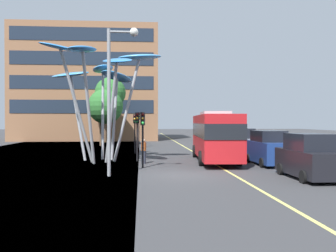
{
  "coord_description": "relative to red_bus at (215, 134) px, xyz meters",
  "views": [
    {
      "loc": [
        -2.06,
        -19.24,
        2.79
      ],
      "look_at": [
        -0.2,
        5.75,
        2.5
      ],
      "focal_mm": 39.33,
      "sensor_mm": 36.0,
      "label": 1
    }
  ],
  "objects": [
    {
      "name": "traffic_light_kerb_near",
      "position": [
        -5.09,
        -3.35,
        0.54
      ],
      "size": [
        0.28,
        0.42,
        3.37
      ],
      "color": "black",
      "rests_on": "ground"
    },
    {
      "name": "car_parked_near",
      "position": [
        3.01,
        -8.07,
        -0.88
      ],
      "size": [
        1.96,
        4.43,
        2.22
      ],
      "color": "black",
      "rests_on": "ground"
    },
    {
      "name": "tree_pavement_near",
      "position": [
        -9.29,
        17.42,
        3.14
      ],
      "size": [
        4.47,
        5.1,
        7.97
      ],
      "color": "brown",
      "rests_on": "ground"
    },
    {
      "name": "street_lamp",
      "position": [
        -6.48,
        -6.55,
        2.94
      ],
      "size": [
        1.59,
        0.44,
        7.6
      ],
      "color": "gray",
      "rests_on": "ground"
    },
    {
      "name": "car_parked_far",
      "position": [
        3.0,
        4.06,
        -0.87
      ],
      "size": [
        2.08,
        4.03,
        2.24
      ],
      "color": "gray",
      "rests_on": "ground"
    },
    {
      "name": "red_bus",
      "position": [
        0.0,
        0.0,
        0.0
      ],
      "size": [
        3.19,
        9.83,
        3.49
      ],
      "color": "red",
      "rests_on": "ground"
    },
    {
      "name": "tree_pavement_far",
      "position": [
        -9.83,
        24.17,
        3.17
      ],
      "size": [
        4.51,
        4.71,
        7.21
      ],
      "color": "brown",
      "rests_on": "ground"
    },
    {
      "name": "car_parked_mid",
      "position": [
        3.04,
        -2.26,
        -0.86
      ],
      "size": [
        1.99,
        4.59,
        2.22
      ],
      "color": "navy",
      "rests_on": "ground"
    },
    {
      "name": "leaf_sculpture",
      "position": [
        -7.95,
        0.74,
        4.41
      ],
      "size": [
        8.4,
        9.55,
        7.98
      ],
      "color": "#9EA0A5",
      "rests_on": "ground"
    },
    {
      "name": "ground",
      "position": [
        -3.79,
        -6.26,
        -1.96
      ],
      "size": [
        120.0,
        240.0,
        0.1
      ],
      "color": "#38383A"
    },
    {
      "name": "traffic_light_opposite",
      "position": [
        -5.41,
        14.21,
        0.85
      ],
      "size": [
        0.28,
        0.42,
        3.82
      ],
      "color": "black",
      "rests_on": "ground"
    },
    {
      "name": "traffic_light_island_mid",
      "position": [
        -5.73,
        6.92,
        0.59
      ],
      "size": [
        0.28,
        0.42,
        3.44
      ],
      "color": "black",
      "rests_on": "ground"
    },
    {
      "name": "traffic_light_kerb_far",
      "position": [
        -5.46,
        0.46,
        0.59
      ],
      "size": [
        0.28,
        0.42,
        3.44
      ],
      "color": "black",
      "rests_on": "ground"
    },
    {
      "name": "pedestrian",
      "position": [
        -5.01,
        -0.96,
        -1.09
      ],
      "size": [
        0.34,
        0.34,
        1.64
      ],
      "color": "#2D3342",
      "rests_on": "ground"
    },
    {
      "name": "backdrop_building",
      "position": [
        -13.36,
        34.18,
        6.58
      ],
      "size": [
        21.24,
        14.64,
        16.97
      ],
      "color": "#8E6042",
      "rests_on": "ground"
    },
    {
      "name": "car_side_street",
      "position": [
        2.48,
        11.07,
        -0.86
      ],
      "size": [
        2.09,
        4.16,
        2.21
      ],
      "color": "navy",
      "rests_on": "ground"
    }
  ]
}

